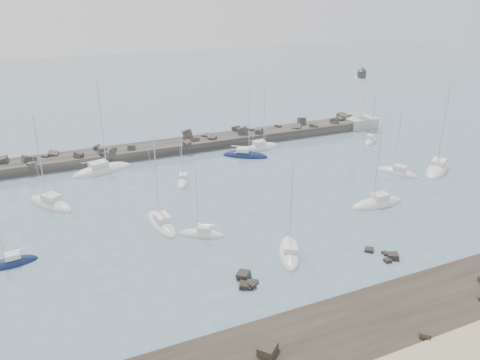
{
  "coord_description": "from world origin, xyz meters",
  "views": [
    {
      "loc": [
        -22.55,
        -48.83,
        29.83
      ],
      "look_at": [
        4.83,
        12.0,
        2.8
      ],
      "focal_mm": 35.0,
      "sensor_mm": 36.0,
      "label": 1
    }
  ],
  "objects_px": {
    "sailboat_2": "(11,264)",
    "sailboat_8": "(245,156)",
    "sailboat_6": "(183,181)",
    "sailboat_13": "(261,148)",
    "sailboat_10": "(397,173)",
    "sailboat_3": "(161,224)",
    "sailboat_7": "(290,253)",
    "sailboat_4": "(102,171)",
    "sailboat_9": "(377,204)",
    "sailboat_5": "(202,235)",
    "lighthouse": "(358,113)",
    "sailboat_1": "(51,204)",
    "sailboat_11": "(437,170)",
    "sailboat_12": "(370,141)"
  },
  "relations": [
    {
      "from": "sailboat_4",
      "to": "sailboat_3",
      "type": "bearing_deg",
      "value": -80.36
    },
    {
      "from": "sailboat_3",
      "to": "sailboat_8",
      "type": "relative_size",
      "value": 1.0
    },
    {
      "from": "sailboat_6",
      "to": "sailboat_9",
      "type": "xyz_separation_m",
      "value": [
        23.76,
        -20.54,
        0.02
      ]
    },
    {
      "from": "sailboat_9",
      "to": "sailboat_12",
      "type": "relative_size",
      "value": 1.27
    },
    {
      "from": "sailboat_10",
      "to": "sailboat_11",
      "type": "relative_size",
      "value": 0.69
    },
    {
      "from": "sailboat_3",
      "to": "sailboat_1",
      "type": "bearing_deg",
      "value": 135.52
    },
    {
      "from": "sailboat_2",
      "to": "sailboat_11",
      "type": "distance_m",
      "value": 69.48
    },
    {
      "from": "lighthouse",
      "to": "sailboat_7",
      "type": "relative_size",
      "value": 1.15
    },
    {
      "from": "sailboat_1",
      "to": "sailboat_6",
      "type": "height_order",
      "value": "sailboat_1"
    },
    {
      "from": "sailboat_11",
      "to": "sailboat_12",
      "type": "relative_size",
      "value": 1.56
    },
    {
      "from": "sailboat_4",
      "to": "sailboat_13",
      "type": "bearing_deg",
      "value": 0.01
    },
    {
      "from": "sailboat_8",
      "to": "sailboat_2",
      "type": "bearing_deg",
      "value": -150.04
    },
    {
      "from": "sailboat_2",
      "to": "sailboat_8",
      "type": "distance_m",
      "value": 47.67
    },
    {
      "from": "sailboat_3",
      "to": "sailboat_8",
      "type": "height_order",
      "value": "sailboat_8"
    },
    {
      "from": "sailboat_9",
      "to": "sailboat_3",
      "type": "bearing_deg",
      "value": 167.65
    },
    {
      "from": "sailboat_7",
      "to": "sailboat_4",
      "type": "bearing_deg",
      "value": 113.22
    },
    {
      "from": "sailboat_4",
      "to": "sailboat_11",
      "type": "relative_size",
      "value": 1.01
    },
    {
      "from": "sailboat_3",
      "to": "sailboat_5",
      "type": "distance_m",
      "value": 6.43
    },
    {
      "from": "sailboat_3",
      "to": "sailboat_9",
      "type": "xyz_separation_m",
      "value": [
        31.29,
        -6.85,
        0.0
      ]
    },
    {
      "from": "sailboat_8",
      "to": "sailboat_9",
      "type": "xyz_separation_m",
      "value": [
        8.76,
        -28.19,
        0.01
      ]
    },
    {
      "from": "sailboat_3",
      "to": "sailboat_6",
      "type": "distance_m",
      "value": 15.62
    },
    {
      "from": "sailboat_7",
      "to": "sailboat_10",
      "type": "bearing_deg",
      "value": 27.21
    },
    {
      "from": "sailboat_4",
      "to": "sailboat_10",
      "type": "height_order",
      "value": "sailboat_4"
    },
    {
      "from": "sailboat_3",
      "to": "sailboat_9",
      "type": "bearing_deg",
      "value": -12.35
    },
    {
      "from": "sailboat_5",
      "to": "sailboat_8",
      "type": "height_order",
      "value": "sailboat_8"
    },
    {
      "from": "lighthouse",
      "to": "sailboat_9",
      "type": "relative_size",
      "value": 1.05
    },
    {
      "from": "sailboat_7",
      "to": "sailboat_2",
      "type": "bearing_deg",
      "value": 159.93
    },
    {
      "from": "sailboat_1",
      "to": "sailboat_11",
      "type": "xyz_separation_m",
      "value": [
        64.09,
        -12.86,
        -0.0
      ]
    },
    {
      "from": "sailboat_2",
      "to": "sailboat_12",
      "type": "height_order",
      "value": "sailboat_12"
    },
    {
      "from": "sailboat_6",
      "to": "sailboat_10",
      "type": "height_order",
      "value": "sailboat_10"
    },
    {
      "from": "sailboat_2",
      "to": "sailboat_9",
      "type": "relative_size",
      "value": 0.7
    },
    {
      "from": "sailboat_6",
      "to": "sailboat_3",
      "type": "bearing_deg",
      "value": -118.81
    },
    {
      "from": "sailboat_2",
      "to": "sailboat_5",
      "type": "bearing_deg",
      "value": -6.27
    },
    {
      "from": "sailboat_6",
      "to": "sailboat_12",
      "type": "distance_m",
      "value": 43.63
    },
    {
      "from": "sailboat_3",
      "to": "sailboat_7",
      "type": "bearing_deg",
      "value": -48.43
    },
    {
      "from": "sailboat_1",
      "to": "sailboat_4",
      "type": "height_order",
      "value": "sailboat_4"
    },
    {
      "from": "lighthouse",
      "to": "sailboat_10",
      "type": "relative_size",
      "value": 1.25
    },
    {
      "from": "sailboat_10",
      "to": "sailboat_9",
      "type": "bearing_deg",
      "value": -142.92
    },
    {
      "from": "sailboat_8",
      "to": "sailboat_6",
      "type": "bearing_deg",
      "value": -152.99
    },
    {
      "from": "sailboat_1",
      "to": "sailboat_11",
      "type": "height_order",
      "value": "sailboat_11"
    },
    {
      "from": "sailboat_2",
      "to": "sailboat_10",
      "type": "height_order",
      "value": "sailboat_10"
    },
    {
      "from": "sailboat_6",
      "to": "sailboat_13",
      "type": "height_order",
      "value": "sailboat_13"
    },
    {
      "from": "sailboat_8",
      "to": "sailboat_10",
      "type": "height_order",
      "value": "sailboat_8"
    },
    {
      "from": "sailboat_6",
      "to": "sailboat_8",
      "type": "relative_size",
      "value": 0.74
    },
    {
      "from": "sailboat_3",
      "to": "sailboat_5",
      "type": "height_order",
      "value": "sailboat_3"
    },
    {
      "from": "sailboat_5",
      "to": "sailboat_9",
      "type": "distance_m",
      "value": 27.3
    },
    {
      "from": "sailboat_5",
      "to": "sailboat_12",
      "type": "bearing_deg",
      "value": 27.17
    },
    {
      "from": "sailboat_5",
      "to": "sailboat_12",
      "type": "distance_m",
      "value": 52.57
    },
    {
      "from": "lighthouse",
      "to": "sailboat_5",
      "type": "relative_size",
      "value": 1.53
    },
    {
      "from": "sailboat_3",
      "to": "sailboat_8",
      "type": "bearing_deg",
      "value": 43.44
    }
  ]
}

